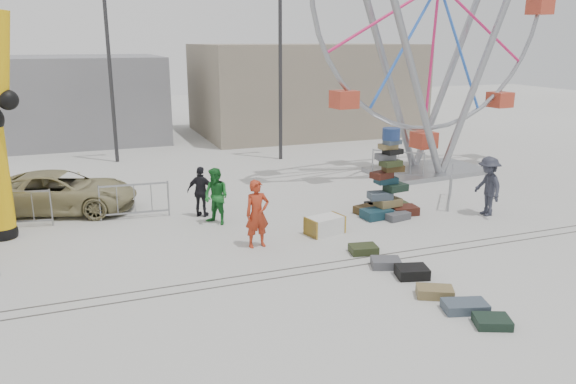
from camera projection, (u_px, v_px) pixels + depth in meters
name	position (u px, v px, depth m)	size (l,w,h in m)	color
ground	(353.00, 278.00, 12.76)	(90.00, 90.00, 0.00)	#9E9E99
track_line_near	(341.00, 268.00, 13.30)	(40.00, 0.04, 0.01)	#47443F
track_line_far	(334.00, 262.00, 13.67)	(40.00, 0.04, 0.01)	#47443F
building_right	(304.00, 89.00, 32.55)	(12.00, 8.00, 5.00)	gray
building_left	(65.00, 99.00, 29.97)	(10.00, 8.00, 4.40)	gray
lamp_post_right	(282.00, 58.00, 24.38)	(1.41, 0.25, 8.00)	#2D2D30
lamp_post_left	(111.00, 58.00, 23.78)	(1.41, 0.25, 8.00)	#2D2D30
suitcase_tower	(387.00, 191.00, 17.21)	(1.89, 1.69, 2.70)	#173845
ferris_wheel	(437.00, 10.00, 21.21)	(11.07, 3.13, 12.88)	gray
steamer_trunk	(325.00, 225.00, 15.63)	(1.03, 0.60, 0.48)	silver
row_case_0	(363.00, 249.00, 14.23)	(0.68, 0.51, 0.20)	#2D371B
row_case_1	(386.00, 263.00, 13.34)	(0.68, 0.51, 0.21)	#505157
row_case_2	(412.00, 272.00, 12.77)	(0.71, 0.56, 0.25)	black
row_case_3	(435.00, 292.00, 11.80)	(0.75, 0.46, 0.21)	olive
row_case_4	(465.00, 306.00, 11.18)	(0.87, 0.51, 0.20)	#404E5C
row_case_5	(492.00, 322.00, 10.60)	(0.65, 0.52, 0.18)	black
barricade_dummy_b	(14.00, 209.00, 16.04)	(2.00, 0.10, 1.10)	gray
barricade_dummy_c	(135.00, 201.00, 16.88)	(2.00, 0.10, 1.10)	gray
barricade_wheel_front	(451.00, 187.00, 18.47)	(2.00, 0.10, 1.10)	gray
barricade_wheel_back	(398.00, 164.00, 21.80)	(2.00, 0.10, 1.10)	gray
pedestrian_red	(257.00, 214.00, 14.48)	(0.65, 0.43, 1.79)	#9F2E16
pedestrian_green	(216.00, 196.00, 16.30)	(0.81, 0.63, 1.67)	#196625
pedestrian_black	(201.00, 192.00, 17.02)	(0.91, 0.38, 1.56)	black
pedestrian_grey	(488.00, 186.00, 17.12)	(1.18, 0.68, 1.83)	#272934
parked_suv	(60.00, 192.00, 17.51)	(2.13, 4.62, 1.28)	#90875D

